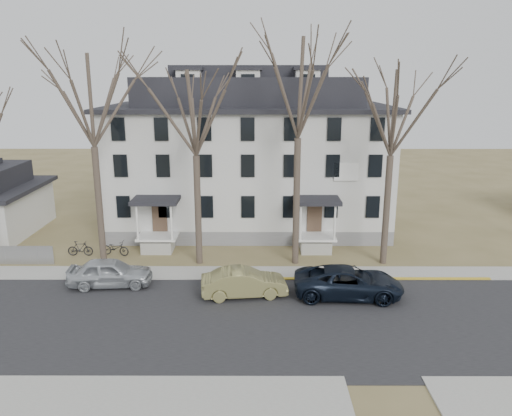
{
  "coord_description": "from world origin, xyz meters",
  "views": [
    {
      "loc": [
        -1.37,
        -19.51,
        11.36
      ],
      "look_at": [
        -1.45,
        9.0,
        3.77
      ],
      "focal_mm": 35.0,
      "sensor_mm": 36.0,
      "label": 1
    }
  ],
  "objects_px": {
    "tree_mid_left": "(195,107)",
    "car_silver": "(110,273)",
    "boarding_house": "(249,157)",
    "bicycle_right": "(80,249)",
    "tree_mid_right": "(394,107)",
    "car_navy": "(348,283)",
    "car_tan": "(244,283)",
    "tree_center": "(299,80)",
    "bicycle_left": "(115,249)",
    "tree_far_left": "(90,94)"
  },
  "relations": [
    {
      "from": "tree_mid_left",
      "to": "car_silver",
      "type": "relative_size",
      "value": 2.78
    },
    {
      "from": "boarding_house",
      "to": "bicycle_right",
      "type": "xyz_separation_m",
      "value": [
        -10.83,
        -7.03,
        -4.89
      ]
    },
    {
      "from": "tree_mid_right",
      "to": "car_navy",
      "type": "distance_m",
      "value": 10.56
    },
    {
      "from": "boarding_house",
      "to": "car_tan",
      "type": "relative_size",
      "value": 4.6
    },
    {
      "from": "car_tan",
      "to": "tree_mid_left",
      "type": "bearing_deg",
      "value": 23.27
    },
    {
      "from": "car_silver",
      "to": "tree_mid_left",
      "type": "bearing_deg",
      "value": -55.64
    },
    {
      "from": "tree_center",
      "to": "bicycle_left",
      "type": "xyz_separation_m",
      "value": [
        -11.6,
        1.24,
        -10.59
      ]
    },
    {
      "from": "car_silver",
      "to": "tree_far_left",
      "type": "bearing_deg",
      "value": 17.95
    },
    {
      "from": "tree_far_left",
      "to": "bicycle_left",
      "type": "distance_m",
      "value": 9.94
    },
    {
      "from": "bicycle_right",
      "to": "car_silver",
      "type": "bearing_deg",
      "value": -145.1
    },
    {
      "from": "boarding_house",
      "to": "bicycle_right",
      "type": "distance_m",
      "value": 13.81
    },
    {
      "from": "boarding_house",
      "to": "car_silver",
      "type": "height_order",
      "value": "boarding_house"
    },
    {
      "from": "boarding_house",
      "to": "car_navy",
      "type": "distance_m",
      "value": 14.9
    },
    {
      "from": "tree_mid_right",
      "to": "bicycle_left",
      "type": "height_order",
      "value": "tree_mid_right"
    },
    {
      "from": "tree_mid_left",
      "to": "car_tan",
      "type": "relative_size",
      "value": 2.82
    },
    {
      "from": "boarding_house",
      "to": "car_tan",
      "type": "height_order",
      "value": "boarding_house"
    },
    {
      "from": "tree_far_left",
      "to": "car_navy",
      "type": "relative_size",
      "value": 2.41
    },
    {
      "from": "tree_mid_left",
      "to": "bicycle_right",
      "type": "relative_size",
      "value": 7.77
    },
    {
      "from": "car_silver",
      "to": "car_tan",
      "type": "bearing_deg",
      "value": -104.18
    },
    {
      "from": "boarding_house",
      "to": "tree_mid_right",
      "type": "xyz_separation_m",
      "value": [
        8.5,
        -8.15,
        4.22
      ]
    },
    {
      "from": "boarding_house",
      "to": "car_silver",
      "type": "xyz_separation_m",
      "value": [
        -7.52,
        -11.77,
        -4.6
      ]
    },
    {
      "from": "tree_mid_right",
      "to": "boarding_house",
      "type": "bearing_deg",
      "value": 136.19
    },
    {
      "from": "tree_mid_left",
      "to": "tree_mid_right",
      "type": "bearing_deg",
      "value": 0.0
    },
    {
      "from": "bicycle_left",
      "to": "car_navy",
      "type": "bearing_deg",
      "value": -100.96
    },
    {
      "from": "car_silver",
      "to": "bicycle_right",
      "type": "xyz_separation_m",
      "value": [
        -3.31,
        4.74,
        -0.29
      ]
    },
    {
      "from": "car_silver",
      "to": "car_navy",
      "type": "distance_m",
      "value": 13.02
    },
    {
      "from": "tree_mid_left",
      "to": "car_navy",
      "type": "height_order",
      "value": "tree_mid_left"
    },
    {
      "from": "car_tan",
      "to": "bicycle_left",
      "type": "relative_size",
      "value": 2.41
    },
    {
      "from": "tree_center",
      "to": "bicycle_right",
      "type": "height_order",
      "value": "tree_center"
    },
    {
      "from": "tree_center",
      "to": "bicycle_left",
      "type": "bearing_deg",
      "value": 173.9
    },
    {
      "from": "tree_center",
      "to": "car_navy",
      "type": "relative_size",
      "value": 2.58
    },
    {
      "from": "boarding_house",
      "to": "tree_center",
      "type": "xyz_separation_m",
      "value": [
        3.0,
        -8.15,
        5.71
      ]
    },
    {
      "from": "tree_mid_right",
      "to": "car_navy",
      "type": "relative_size",
      "value": 2.23
    },
    {
      "from": "tree_mid_right",
      "to": "car_silver",
      "type": "distance_m",
      "value": 18.64
    },
    {
      "from": "tree_center",
      "to": "car_navy",
      "type": "bearing_deg",
      "value": -63.79
    },
    {
      "from": "tree_center",
      "to": "bicycle_right",
      "type": "relative_size",
      "value": 8.96
    },
    {
      "from": "car_silver",
      "to": "bicycle_left",
      "type": "bearing_deg",
      "value": 8.2
    },
    {
      "from": "tree_far_left",
      "to": "car_silver",
      "type": "height_order",
      "value": "tree_far_left"
    },
    {
      "from": "car_silver",
      "to": "car_navy",
      "type": "xyz_separation_m",
      "value": [
        12.95,
        -1.32,
        0.01
      ]
    },
    {
      "from": "tree_mid_left",
      "to": "car_tan",
      "type": "height_order",
      "value": "tree_mid_left"
    },
    {
      "from": "tree_far_left",
      "to": "car_silver",
      "type": "distance_m",
      "value": 10.33
    },
    {
      "from": "tree_center",
      "to": "car_tan",
      "type": "height_order",
      "value": "tree_center"
    },
    {
      "from": "boarding_house",
      "to": "tree_center",
      "type": "relative_size",
      "value": 1.41
    },
    {
      "from": "tree_center",
      "to": "car_silver",
      "type": "relative_size",
      "value": 3.21
    },
    {
      "from": "tree_far_left",
      "to": "car_silver",
      "type": "relative_size",
      "value": 2.99
    },
    {
      "from": "tree_far_left",
      "to": "car_tan",
      "type": "bearing_deg",
      "value": -28.83
    },
    {
      "from": "tree_center",
      "to": "bicycle_left",
      "type": "relative_size",
      "value": 7.86
    },
    {
      "from": "car_navy",
      "to": "tree_center",
      "type": "bearing_deg",
      "value": 29.33
    },
    {
      "from": "tree_far_left",
      "to": "bicycle_right",
      "type": "height_order",
      "value": "tree_far_left"
    },
    {
      "from": "car_tan",
      "to": "car_navy",
      "type": "distance_m",
      "value": 5.5
    }
  ]
}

